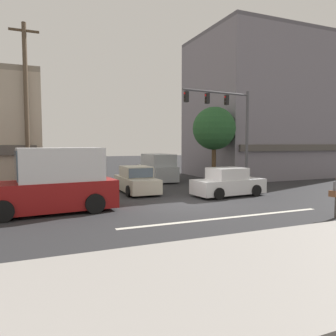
# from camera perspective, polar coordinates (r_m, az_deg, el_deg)

# --- Properties ---
(ground_plane) EXTENTS (120.00, 120.00, 0.00)m
(ground_plane) POSITION_cam_1_polar(r_m,az_deg,el_deg) (16.26, 3.51, -6.10)
(ground_plane) COLOR #2B2B2D
(lane_marking_stripe) EXTENTS (9.00, 0.24, 0.01)m
(lane_marking_stripe) POSITION_cam_1_polar(r_m,az_deg,el_deg) (13.28, 10.32, -8.51)
(lane_marking_stripe) COLOR silver
(lane_marking_stripe) RESTS_ON ground
(building_right_corner) EXTENTS (12.63, 9.28, 12.29)m
(building_right_corner) POSITION_cam_1_polar(r_m,az_deg,el_deg) (31.70, 16.55, 9.94)
(building_right_corner) COLOR slate
(building_right_corner) RESTS_ON ground
(street_tree) EXTENTS (3.10, 3.10, 5.56)m
(street_tree) POSITION_cam_1_polar(r_m,az_deg,el_deg) (23.96, 8.04, 6.79)
(street_tree) COLOR #4C3823
(street_tree) RESTS_ON ground
(utility_pole_near_left) EXTENTS (1.40, 0.22, 8.86)m
(utility_pole_near_left) POSITION_cam_1_polar(r_m,az_deg,el_deg) (18.04, -23.42, 9.20)
(utility_pole_near_left) COLOR brown
(utility_pole_near_left) RESTS_ON ground
(traffic_light_mast) EXTENTS (4.87, 0.72, 6.20)m
(traffic_light_mast) POSITION_cam_1_polar(r_m,az_deg,el_deg) (20.61, 10.93, 8.03)
(traffic_light_mast) COLOR #47474C
(traffic_light_mast) RESTS_ON ground
(van_crossing_leftbound) EXTENTS (2.11, 4.64, 2.11)m
(van_crossing_leftbound) POSITION_cam_1_polar(r_m,az_deg,el_deg) (25.42, -1.89, -0.05)
(van_crossing_leftbound) COLOR #999EA3
(van_crossing_leftbound) RESTS_ON ground
(box_truck_crossing_rightbound) EXTENTS (5.74, 2.57, 2.75)m
(box_truck_crossing_rightbound) POSITION_cam_1_polar(r_m,az_deg,el_deg) (14.65, -19.44, -2.53)
(box_truck_crossing_rightbound) COLOR maroon
(box_truck_crossing_rightbound) RESTS_ON ground
(sedan_parked_curbside) EXTENTS (4.22, 2.12, 1.58)m
(sedan_parked_curbside) POSITION_cam_1_polar(r_m,az_deg,el_deg) (18.62, 10.42, -2.62)
(sedan_parked_curbside) COLOR silver
(sedan_parked_curbside) RESTS_ON ground
(sedan_waiting_far) EXTENTS (1.89, 4.11, 1.58)m
(sedan_waiting_far) POSITION_cam_1_polar(r_m,az_deg,el_deg) (19.51, -5.51, -2.26)
(sedan_waiting_far) COLOR #B7B29E
(sedan_waiting_far) RESTS_ON ground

